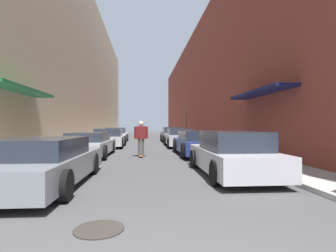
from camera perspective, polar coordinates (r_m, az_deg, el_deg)
ground at (r=23.52m, az=-5.21°, el=-3.54°), size 121.97×121.97×0.00m
curb_strip_left at (r=29.38m, az=-14.01°, el=-2.72°), size 1.80×55.44×0.12m
curb_strip_right at (r=29.41m, az=3.49°, el=-2.71°), size 1.80×55.44×0.12m
building_row_left at (r=30.55m, az=-19.52°, el=11.69°), size 4.90×55.44×15.29m
building_row_right at (r=30.29m, az=8.98°, el=8.39°), size 4.90×55.44×11.74m
parked_car_left_0 at (r=7.04m, az=-25.11°, el=-7.18°), size 1.92×4.76×1.17m
parked_car_left_1 at (r=12.96m, az=-16.63°, el=-3.90°), size 1.94×4.81×1.15m
parked_car_left_2 at (r=18.29m, az=-12.69°, el=-2.61°), size 2.07×4.08×1.27m
parked_car_left_3 at (r=24.05m, az=-11.21°, el=-1.95°), size 1.99×4.39×1.31m
parked_car_right_0 at (r=7.99m, az=13.65°, el=-6.00°), size 1.88×4.45×1.29m
parked_car_right_1 at (r=13.08m, az=6.34°, el=-3.71°), size 1.97×4.79×1.23m
parked_car_right_2 at (r=18.35m, az=2.43°, el=-2.58°), size 1.89×4.61×1.27m
parked_car_right_3 at (r=23.77m, az=0.88°, el=-1.91°), size 1.93×4.68×1.36m
skateboarder at (r=12.31m, az=-5.89°, el=-1.92°), size 0.65×0.78×1.69m
manhole_cover at (r=4.05m, az=-14.78°, el=-20.89°), size 0.70×0.70×0.02m
traffic_light at (r=28.00m, az=4.06°, el=1.79°), size 0.16×0.22×3.58m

